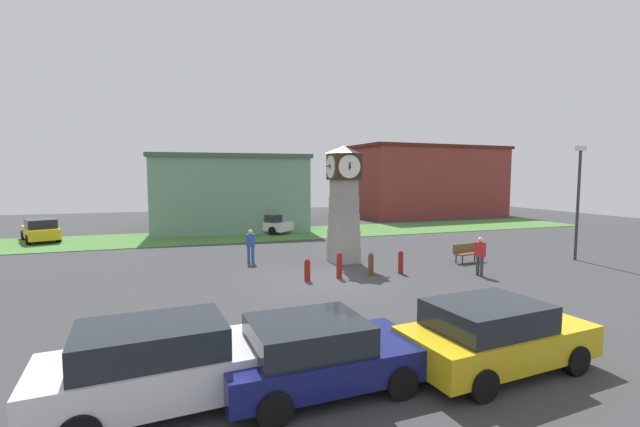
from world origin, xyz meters
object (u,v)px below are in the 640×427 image
Objects in this scene: car_end_of_row at (268,223)px; car_by_building at (494,335)px; car_navy_sedan at (167,364)px; bench at (467,252)px; bollard_near_tower at (307,270)px; car_near_tower at (318,353)px; car_silver_hatch at (40,230)px; pedestrian_by_cars at (251,244)px; bollard_end_row at (401,262)px; clock_tower at (344,202)px; bollard_far_row at (371,264)px; bollard_mid_row at (339,265)px; street_lamp_near_road at (578,194)px; pedestrian_near_bench at (480,254)px.

car_by_building is at bearing -90.09° from car_end_of_row.
car_navy_sedan is 2.84× the size of bench.
car_near_tower is at bearing -105.97° from bollard_near_tower.
car_by_building is at bearing -80.27° from bollard_near_tower.
car_navy_sedan is 1.02× the size of car_silver_hatch.
car_silver_hatch is (-10.75, 23.91, 0.02)m from car_near_tower.
pedestrian_by_cars reaches higher than car_near_tower.
car_end_of_row reaches higher than bollard_end_row.
bollard_far_row is (0.02, -3.02, -2.44)m from clock_tower.
bollard_mid_row is 21.25m from car_silver_hatch.
car_by_building is 15.39m from street_lamp_near_road.
bench is at bearing 10.01° from bollard_far_row.
car_navy_sedan is 16.52m from bench.
car_near_tower is 0.93× the size of car_by_building.
car_end_of_row is at bearing 84.02° from bollard_near_tower.
car_by_building is at bearing -107.14° from bollard_end_row.
pedestrian_near_bench is at bearing -33.55° from pedestrian_by_cars.
bollard_far_row is 14.81m from car_end_of_row.
car_silver_hatch is 16.16m from pedestrian_by_cars.
clock_tower is 12.77m from car_near_tower.
bollard_mid_row is at bearing 50.99° from car_navy_sedan.
car_silver_hatch is (-14.66, 24.35, -0.02)m from car_by_building.
car_silver_hatch reaches higher than car_end_of_row.
pedestrian_near_bench is 7.37m from street_lamp_near_road.
car_navy_sedan is at bearing -139.39° from bollard_end_row.
clock_tower is 12.15m from car_by_building.
bench is at bearing 61.87° from pedestrian_near_bench.
car_silver_hatch is at bearing 138.16° from bollard_end_row.
bollard_end_row reaches higher than bollard_near_tower.
bench is 1.01× the size of pedestrian_near_bench.
car_near_tower is 3.93m from car_by_building.
car_navy_sedan reaches higher than car_silver_hatch.
clock_tower is 3.88m from bollard_far_row.
pedestrian_near_bench is at bearing -39.92° from car_silver_hatch.
car_navy_sedan is at bearing -106.43° from car_end_of_row.
car_near_tower is at bearing 173.61° from car_by_building.
street_lamp_near_road is at bearing 34.40° from car_by_building.
pedestrian_by_cars is at bearing 86.10° from car_near_tower.
street_lamp_near_road is (9.81, -0.22, 2.82)m from bollard_end_row.
car_silver_hatch reaches higher than car_near_tower.
car_near_tower is 0.95× the size of car_end_of_row.
street_lamp_near_road is (11.20, -0.29, 2.84)m from bollard_far_row.
car_end_of_row reaches higher than bollard_near_tower.
bench is at bearing 7.03° from bollard_near_tower.
pedestrian_near_bench reaches higher than car_silver_hatch.
bench is (5.70, 1.01, 0.03)m from bollard_far_row.
car_near_tower reaches higher than bollard_mid_row.
bollard_end_row is 7.21m from pedestrian_by_cars.
car_silver_hatch is (-14.54, 15.50, 0.19)m from bollard_mid_row.
bench is 6.31m from street_lamp_near_road.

